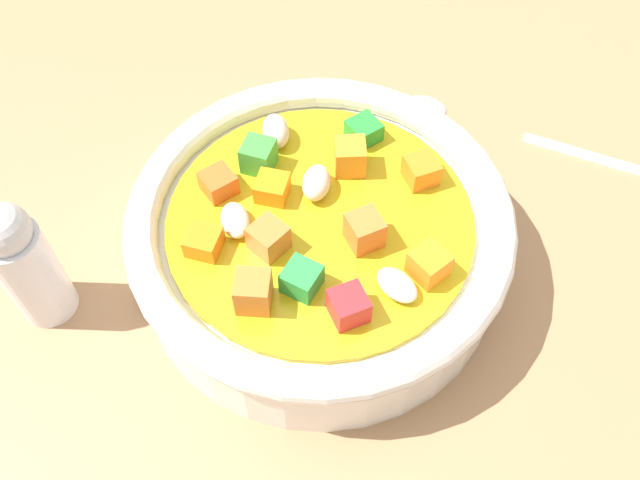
{
  "coord_description": "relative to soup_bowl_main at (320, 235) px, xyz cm",
  "views": [
    {
      "loc": [
        18.94,
        11.88,
        34.68
      ],
      "look_at": [
        0.0,
        0.0,
        2.5
      ],
      "focal_mm": 38.09,
      "sensor_mm": 36.0,
      "label": 1
    }
  ],
  "objects": [
    {
      "name": "soup_bowl_main",
      "position": [
        0.0,
        0.0,
        0.0
      ],
      "size": [
        21.54,
        21.54,
        6.61
      ],
      "color": "white",
      "rests_on": "ground_plane"
    },
    {
      "name": "ground_plane",
      "position": [
        -0.01,
        0.01,
        -4.05
      ],
      "size": [
        140.0,
        140.0,
        2.0
      ],
      "primitive_type": "cube",
      "color": "#9E754F"
    },
    {
      "name": "pepper_shaker",
      "position": [
        10.75,
        -11.78,
        1.37
      ],
      "size": [
        3.16,
        3.16,
        8.9
      ],
      "color": "silver",
      "rests_on": "ground_plane"
    },
    {
      "name": "spoon",
      "position": [
        -16.42,
        6.89,
        -2.61
      ],
      "size": [
        5.1,
        22.6,
        0.98
      ],
      "rotation": [
        0.0,
        0.0,
        4.87
      ],
      "color": "silver",
      "rests_on": "ground_plane"
    }
  ]
}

